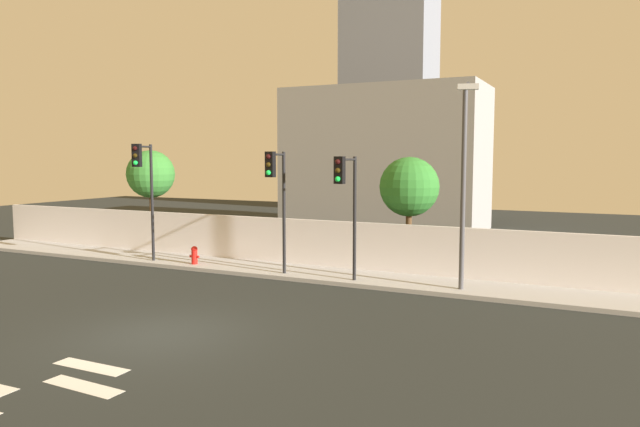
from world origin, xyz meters
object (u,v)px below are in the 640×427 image
Objects in this scene: traffic_light_right at (346,191)px; roadside_tree_leftmost at (151,174)px; traffic_light_center at (144,177)px; traffic_light_left at (276,186)px; roadside_tree_midleft at (409,187)px; fire_hydrant at (194,254)px; street_lamp_curbside at (464,172)px.

roadside_tree_leftmost is (-11.82, 3.75, 0.31)m from traffic_light_right.
roadside_tree_leftmost is at bearing 128.79° from traffic_light_center.
roadside_tree_midleft is (3.78, 3.64, -0.14)m from traffic_light_left.
traffic_light_center is 3.70m from fire_hydrant.
street_lamp_curbside is (12.59, 0.55, 0.32)m from traffic_light_center.
traffic_light_center reaches higher than traffic_light_left.
traffic_light_right is at bearing -5.26° from fire_hydrant.
roadside_tree_midleft is at bearing 20.85° from traffic_light_center.
traffic_light_left is 6.59m from street_lamp_curbside.
traffic_light_center is (-6.04, -0.11, 0.23)m from traffic_light_left.
traffic_light_left is 6.05m from traffic_light_center.
roadside_tree_leftmost reaches higher than roadside_tree_midleft.
traffic_light_right is 7.42m from fire_hydrant.
traffic_light_center reaches higher than roadside_tree_midleft.
traffic_light_left reaches higher than roadside_tree_midleft.
roadside_tree_leftmost reaches higher than fire_hydrant.
traffic_light_right is 3.89m from roadside_tree_midleft.
roadside_tree_leftmost is at bearing 162.37° from traffic_light_right.
traffic_light_center is at bearing -51.21° from roadside_tree_leftmost.
street_lamp_curbside is at bearing 3.88° from traffic_light_left.
traffic_light_center is 12.61m from street_lamp_curbside.
traffic_light_right is 12.40m from roadside_tree_leftmost.
fire_hydrant is at bearing -32.24° from roadside_tree_leftmost.
roadside_tree_midleft is at bearing 43.85° from traffic_light_left.
traffic_light_left is at bearing -136.15° from roadside_tree_midleft.
street_lamp_curbside is (3.79, 0.56, 0.66)m from traffic_light_right.
traffic_light_left is 1.04× the size of traffic_light_right.
traffic_light_left is 1.01× the size of roadside_tree_midleft.
street_lamp_curbside reaches higher than traffic_light_center.
traffic_light_center is 0.74× the size of street_lamp_curbside.
traffic_light_center is 10.52m from roadside_tree_midleft.
roadside_tree_leftmost is at bearing 180.00° from roadside_tree_midleft.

